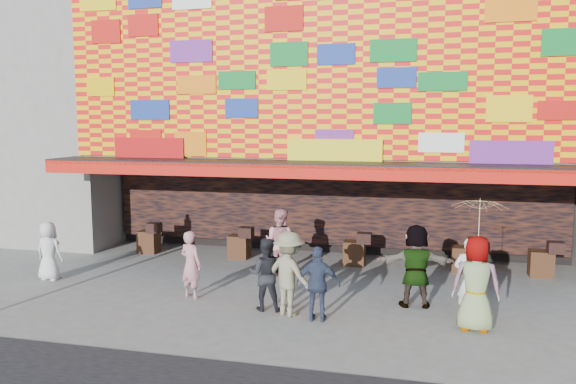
# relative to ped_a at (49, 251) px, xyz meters

# --- Properties ---
(ground) EXTENTS (90.00, 90.00, 0.00)m
(ground) POSITION_rel_ped_a_xyz_m (6.57, -1.19, -0.77)
(ground) COLOR slate
(ground) RESTS_ON ground
(shop_building) EXTENTS (15.20, 9.40, 10.00)m
(shop_building) POSITION_rel_ped_a_xyz_m (6.57, 6.98, 4.47)
(shop_building) COLOR gray
(shop_building) RESTS_ON ground
(neighbor_left) EXTENTS (11.00, 8.00, 12.00)m
(neighbor_left) POSITION_rel_ped_a_xyz_m (-6.43, 6.81, 5.23)
(neighbor_left) COLOR gray
(neighbor_left) RESTS_ON ground
(ped_a) EXTENTS (0.78, 0.54, 1.54)m
(ped_a) POSITION_rel_ped_a_xyz_m (0.00, 0.00, 0.00)
(ped_a) COLOR silver
(ped_a) RESTS_ON ground
(ped_b) EXTENTS (0.68, 0.56, 1.60)m
(ped_b) POSITION_rel_ped_a_xyz_m (4.21, -0.51, 0.03)
(ped_b) COLOR #B9777F
(ped_b) RESTS_ON ground
(ped_c) EXTENTS (0.84, 0.69, 1.61)m
(ped_c) POSITION_rel_ped_a_xyz_m (6.15, -0.91, 0.04)
(ped_c) COLOR black
(ped_c) RESTS_ON ground
(ped_d) EXTENTS (1.35, 1.15, 1.81)m
(ped_d) POSITION_rel_ped_a_xyz_m (6.73, -1.11, 0.14)
(ped_d) COLOR gray
(ped_d) RESTS_ON ground
(ped_e) EXTENTS (0.95, 0.44, 1.58)m
(ped_e) POSITION_rel_ped_a_xyz_m (7.39, -1.32, 0.02)
(ped_e) COLOR #2F3953
(ped_e) RESTS_ON ground
(ped_f) EXTENTS (1.80, 0.78, 1.88)m
(ped_f) POSITION_rel_ped_a_xyz_m (9.34, 0.10, 0.17)
(ped_f) COLOR gray
(ped_f) RESTS_ON ground
(ped_g) EXTENTS (0.96, 0.66, 1.91)m
(ped_g) POSITION_rel_ped_a_xyz_m (10.52, -1.11, 0.19)
(ped_g) COLOR gray
(ped_g) RESTS_ON ground
(ped_h) EXTENTS (0.71, 0.54, 1.75)m
(ped_h) POSITION_rel_ped_a_xyz_m (10.44, -0.47, 0.11)
(ped_h) COLOR silver
(ped_h) RESTS_ON ground
(ped_i) EXTENTS (1.00, 0.85, 1.81)m
(ped_i) POSITION_rel_ped_a_xyz_m (5.74, 1.91, 0.14)
(ped_i) COLOR pink
(ped_i) RESTS_ON ground
(parasol) EXTENTS (1.35, 1.37, 1.91)m
(parasol) POSITION_rel_ped_a_xyz_m (10.52, -1.11, 1.41)
(parasol) COLOR #F7DB9B
(parasol) RESTS_ON ground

